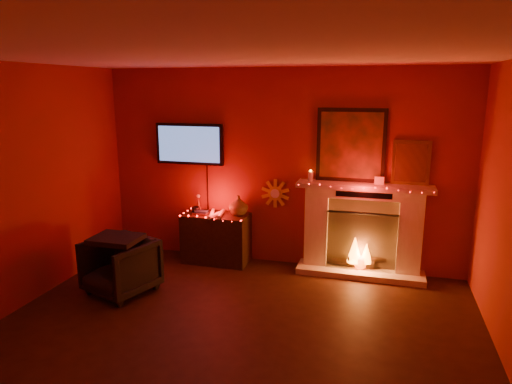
# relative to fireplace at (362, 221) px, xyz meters

# --- Properties ---
(room) EXTENTS (5.00, 5.00, 5.00)m
(room) POSITION_rel_fireplace_xyz_m (-1.14, -2.39, 0.63)
(room) COLOR black
(room) RESTS_ON ground
(floor) EXTENTS (5.00, 5.00, 0.00)m
(floor) POSITION_rel_fireplace_xyz_m (-1.14, -2.39, -0.72)
(floor) COLOR black
(floor) RESTS_ON ground
(fireplace) EXTENTS (1.72, 0.40, 2.18)m
(fireplace) POSITION_rel_fireplace_xyz_m (0.00, 0.00, 0.00)
(fireplace) COLOR beige
(fireplace) RESTS_ON floor
(tv) EXTENTS (1.00, 0.07, 1.24)m
(tv) POSITION_rel_fireplace_xyz_m (-2.44, 0.06, 0.92)
(tv) COLOR black
(tv) RESTS_ON room
(sunburst_clock) EXTENTS (0.40, 0.03, 0.40)m
(sunburst_clock) POSITION_rel_fireplace_xyz_m (-1.19, 0.09, 0.28)
(sunburst_clock) COLOR gold
(sunburst_clock) RESTS_ON room
(console_table) EXTENTS (0.92, 0.53, 0.98)m
(console_table) POSITION_rel_fireplace_xyz_m (-1.98, -0.13, -0.33)
(console_table) COLOR black
(console_table) RESTS_ON floor
(armchair) EXTENTS (0.92, 0.93, 0.67)m
(armchair) POSITION_rel_fireplace_xyz_m (-2.75, -1.39, -0.39)
(armchair) COLOR black
(armchair) RESTS_ON floor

